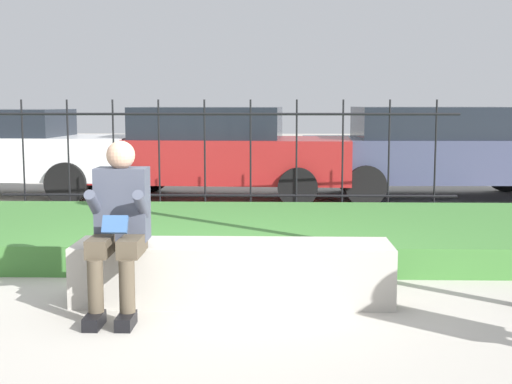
% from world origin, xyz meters
% --- Properties ---
extents(ground_plane, '(60.00, 60.00, 0.00)m').
position_xyz_m(ground_plane, '(0.00, 0.00, 0.00)').
color(ground_plane, '#A8A399').
extents(stone_bench, '(2.44, 0.56, 0.46)m').
position_xyz_m(stone_bench, '(0.30, 0.00, 0.20)').
color(stone_bench, '#ADA89E').
rests_on(stone_bench, ground_plane).
extents(person_seated_reader, '(0.42, 0.73, 1.26)m').
position_xyz_m(person_seated_reader, '(-0.51, -0.31, 0.69)').
color(person_seated_reader, black).
rests_on(person_seated_reader, ground_plane).
extents(grass_berm, '(8.03, 2.90, 0.28)m').
position_xyz_m(grass_berm, '(0.00, 2.15, 0.14)').
color(grass_berm, '#3D7533').
rests_on(grass_berm, ground_plane).
extents(iron_fence, '(6.03, 0.03, 1.58)m').
position_xyz_m(iron_fence, '(0.00, 3.93, 0.83)').
color(iron_fence, black).
rests_on(iron_fence, ground_plane).
extents(car_parked_center, '(4.25, 2.04, 1.46)m').
position_xyz_m(car_parked_center, '(-0.32, 5.94, 0.77)').
color(car_parked_center, maroon).
rests_on(car_parked_center, ground_plane).
extents(car_parked_right, '(4.40, 2.09, 1.47)m').
position_xyz_m(car_parked_right, '(3.25, 6.08, 0.77)').
color(car_parked_right, '#383D56').
rests_on(car_parked_right, ground_plane).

